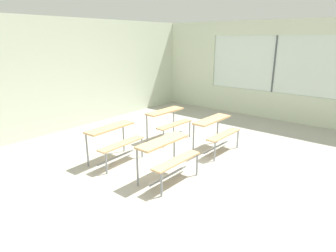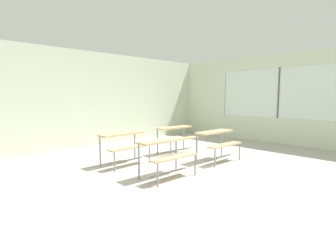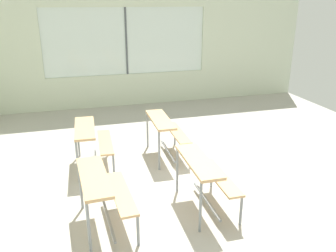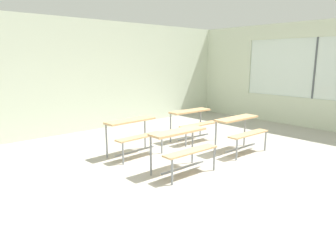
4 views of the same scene
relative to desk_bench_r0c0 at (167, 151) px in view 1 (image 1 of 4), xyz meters
The scene contains 7 objects.
ground 0.76m from the desk_bench_r0c0, 47.75° to the right, with size 10.00×9.00×0.05m, color #ADA89E.
wall_back 4.26m from the desk_bench_r0c0, 85.57° to the left, with size 10.00×0.12×3.00m, color beige.
wall_right 5.42m from the desk_bench_r0c0, ahead, with size 0.12×9.00×3.00m.
desk_bench_r0c0 is the anchor object (origin of this frame).
desk_bench_r0c1 1.77m from the desk_bench_r0c0, ahead, with size 1.11×0.62×0.74m.
desk_bench_r1c0 1.36m from the desk_bench_r0c0, 92.46° to the left, with size 1.12×0.64×0.74m.
desk_bench_r1c1 2.18m from the desk_bench_r0c0, 39.03° to the left, with size 1.13×0.64×0.74m.
Camera 1 is at (-3.95, -2.64, 2.48)m, focal length 30.66 mm.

